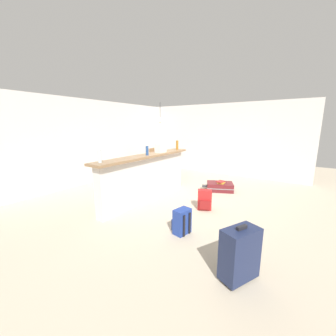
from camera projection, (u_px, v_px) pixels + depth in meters
ground_plane at (182, 198)px, 5.15m from camera, size 13.00×13.00×0.05m
wall_back at (99, 141)px, 6.57m from camera, size 6.60×0.10×2.50m
wall_right at (218, 139)px, 7.52m from camera, size 0.10×6.00×2.50m
partition_half_wall at (147, 179)px, 4.88m from camera, size 2.80×0.20×1.04m
bar_countertop at (147, 156)px, 4.76m from camera, size 2.96×0.40×0.05m
bottle_clear at (100, 157)px, 3.72m from camera, size 0.07×0.07×0.23m
bottle_blue at (147, 151)px, 4.67m from camera, size 0.07×0.07×0.21m
bottle_amber at (177, 145)px, 5.74m from camera, size 0.07×0.07×0.25m
grocery_bag at (161, 148)px, 5.12m from camera, size 0.26×0.18×0.22m
dining_table at (160, 157)px, 7.26m from camera, size 1.10×0.80×0.74m
dining_chair_near_partition at (171, 163)px, 6.94m from camera, size 0.44×0.44×0.93m
dining_chair_far_side at (150, 159)px, 7.66m from camera, size 0.46×0.46×0.93m
pendant_lamp at (160, 120)px, 6.96m from camera, size 0.34×0.34×0.68m
suitcase_flat_maroon at (220, 187)px, 5.64m from camera, size 0.74×0.89×0.22m
backpack_red at (205, 200)px, 4.36m from camera, size 0.32×0.33×0.42m
backpack_blue at (182, 222)px, 3.39m from camera, size 0.31×0.28×0.42m
suitcase_upright_navy at (240, 254)px, 2.34m from camera, size 0.50×0.41×0.67m
book_stack at (221, 182)px, 5.56m from camera, size 0.26×0.21×0.06m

